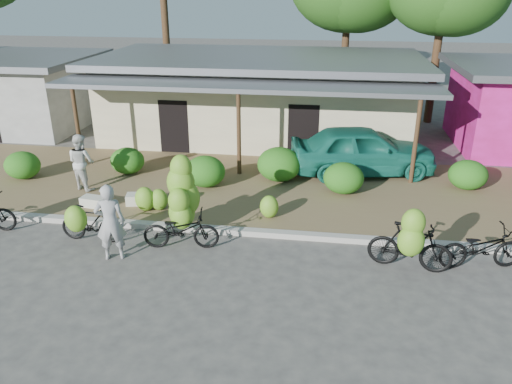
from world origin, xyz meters
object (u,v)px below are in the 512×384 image
sack_near (141,199)px  teal_van (362,150)px  bike_left (89,223)px  bike_center (182,210)px  bike_far_right (481,248)px  vendor (110,222)px  sack_far (94,202)px  bystander (81,162)px  bike_right (410,244)px

sack_near → teal_van: size_ratio=0.18×
bike_left → bike_center: 2.34m
sack_near → bike_far_right: bearing=-13.1°
bike_center → vendor: bike_center is taller
sack_far → bystander: 1.69m
bike_right → teal_van: (-0.78, 5.96, 0.23)m
bystander → bike_far_right: bearing=-170.1°
bike_left → bystander: bearing=29.6°
bystander → vendor: bearing=149.0°
sack_near → bystander: 2.45m
bike_right → bystander: size_ratio=1.11×
bike_right → bystander: bystander is taller
vendor → sack_near: bearing=-99.8°
bike_right → sack_far: bike_right is taller
vendor → bike_left: bearing=-52.3°
sack_near → bystander: bearing=158.3°
bike_center → bike_far_right: size_ratio=1.09×
bike_right → bike_left: bearing=99.1°
sack_far → bike_left: bearing=-67.9°
sack_near → bike_right: bearing=-18.9°
bike_left → bystander: (-1.66, 3.11, 0.43)m
teal_van → bystander: bearing=95.7°
bike_far_right → sack_far: 10.25m
sack_near → vendor: vendor is taller
bike_center → sack_far: bearing=56.2°
bike_left → bike_right: 7.71m
bike_far_right → vendor: size_ratio=1.08×
teal_van → sack_far: bearing=105.4°
sack_near → teal_van: bearing=28.6°
sack_far → teal_van: teal_van is taller
bike_left → bike_center: bike_center is taller
sack_near → vendor: 2.97m
vendor → bike_far_right: bearing=168.3°
sack_far → vendor: vendor is taller
vendor → teal_van: bearing=-150.7°
sack_far → teal_van: size_ratio=0.16×
bike_center → teal_van: 7.08m
bike_right → sack_near: bike_right is taller
bike_left → bystander: bystander is taller
bike_left → teal_van: 9.00m
bike_right → vendor: 6.84m
teal_van → bike_far_right: bearing=-167.7°
bike_right → sack_near: size_ratio=2.29×
bike_far_right → teal_van: (-2.42, 5.54, 0.42)m
vendor → bystander: size_ratio=1.08×
bike_right → vendor: size_ratio=1.03×
bike_left → teal_van: size_ratio=0.34×
bike_left → sack_far: (-0.76, 1.88, -0.31)m
bike_center → bystander: bike_center is taller
vendor → bystander: vendor is taller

